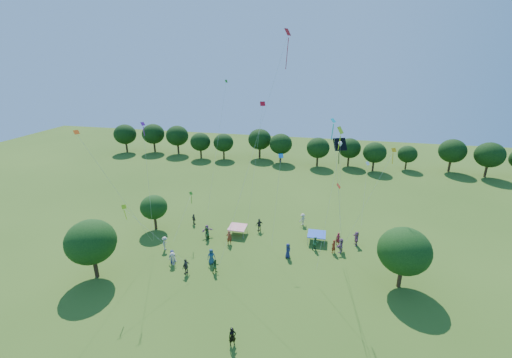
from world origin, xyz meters
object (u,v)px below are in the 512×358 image
Objects in this scene: near_tree_east at (404,251)px; pirate_kite at (340,147)px; red_high_kite at (275,78)px; tent_blue at (317,234)px; near_tree_north at (154,207)px; tent_red_stripe at (238,227)px; man_in_black at (232,337)px; near_tree_west at (91,242)px.

near_tree_east is 12.17m from pirate_kite.
near_tree_east is at bearing -13.33° from red_high_kite.
near_tree_east is 0.48× the size of pirate_kite.
tent_blue is at bearing 104.07° from pirate_kite.
tent_red_stripe is at bearing 4.75° from near_tree_north.
pirate_kite is at bearing 176.20° from near_tree_east.
tent_blue is 18.90m from man_in_black.
man_in_black reaches higher than tent_blue.
tent_blue is 1.29× the size of man_in_black.
tent_red_stripe is 1.00× the size of tent_blue.
tent_red_stripe is 1.29× the size of man_in_black.
near_tree_east is at bearing -11.04° from near_tree_north.
near_tree_east is 18.29m from man_in_black.
red_high_kite is at bearing -141.48° from tent_blue.
pirate_kite reaches higher than tent_blue.
tent_red_stripe and tent_blue have the same top height.
red_high_kite is (-13.60, 3.22, 15.84)m from near_tree_east.
red_high_kite is at bearing 26.08° from near_tree_west.
tent_red_stripe is (11.19, 0.93, -2.15)m from near_tree_north.
tent_red_stripe is (12.11, 12.03, -3.17)m from near_tree_west.
near_tree_north is 0.35× the size of pirate_kite.
red_high_kite is at bearing 166.67° from near_tree_east.
man_in_black is 0.07× the size of red_high_kite.
tent_blue is at bearing 3.53° from near_tree_north.
pirate_kite is at bearing -22.57° from red_high_kite.
near_tree_west is at bearing -153.92° from red_high_kite.
red_high_kite reaches higher than man_in_black.
near_tree_west is 2.95× the size of tent_red_stripe.
near_tree_north is at bearing -176.47° from tent_blue.
man_in_black is (-14.35, -10.85, -3.29)m from near_tree_east.
pirate_kite is at bearing -13.17° from near_tree_north.
near_tree_north is 11.44m from tent_red_stripe.
pirate_kite is at bearing -28.10° from tent_red_stripe.
tent_red_stripe is (-18.80, 6.78, -3.11)m from near_tree_east.
near_tree_west is 1.01× the size of near_tree_east.
tent_blue is 0.09× the size of red_high_kite.
man_in_black is at bearing -18.69° from near_tree_west.
near_tree_north is at bearing 98.77° from man_in_black.
pirate_kite reaches higher than man_in_black.
tent_red_stripe is 19.97m from red_high_kite.
near_tree_east is at bearing -3.80° from pirate_kite.
near_tree_east is at bearing 2.75° from man_in_black.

